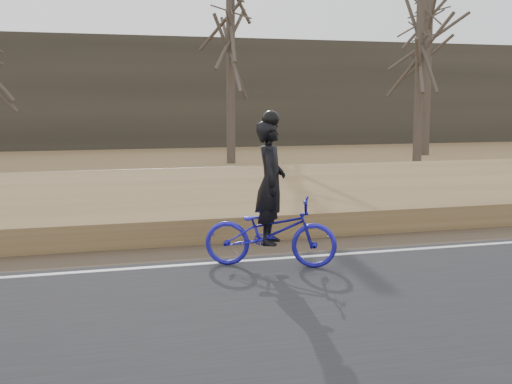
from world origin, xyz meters
name	(u,v)px	position (x,y,z in m)	size (l,w,h in m)	color
ground	(53,282)	(0.00, 0.00, 0.00)	(120.00, 120.00, 0.00)	olive
road	(60,335)	(0.00, -2.50, 0.03)	(120.00, 6.00, 0.06)	black
edge_line	(53,274)	(0.00, 0.20, 0.07)	(120.00, 0.12, 0.01)	silver
shoulder	(51,262)	(0.00, 1.20, 0.02)	(120.00, 1.60, 0.04)	#473A2B
embankment	(47,220)	(0.00, 4.20, 0.22)	(120.00, 5.00, 0.44)	olive
ballast	(44,195)	(0.00, 8.00, 0.23)	(120.00, 3.00, 0.45)	slate
railroad	(44,183)	(0.00, 8.00, 0.53)	(120.00, 2.40, 0.29)	black
treeline_backdrop	(36,93)	(0.00, 30.00, 3.00)	(120.00, 4.00, 6.00)	#383328
cyclist	(271,218)	(3.16, -0.23, 0.80)	(2.10, 1.47, 2.34)	#1C179F
bare_tree_center	(231,49)	(7.53, 17.99, 4.64)	(0.36, 0.36, 9.29)	#483F35
bare_tree_right	(420,65)	(14.34, 14.87, 3.93)	(0.36, 0.36, 7.86)	#483F35
bare_tree_far_right	(428,65)	(17.52, 19.59, 4.21)	(0.36, 0.36, 8.41)	#483F35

